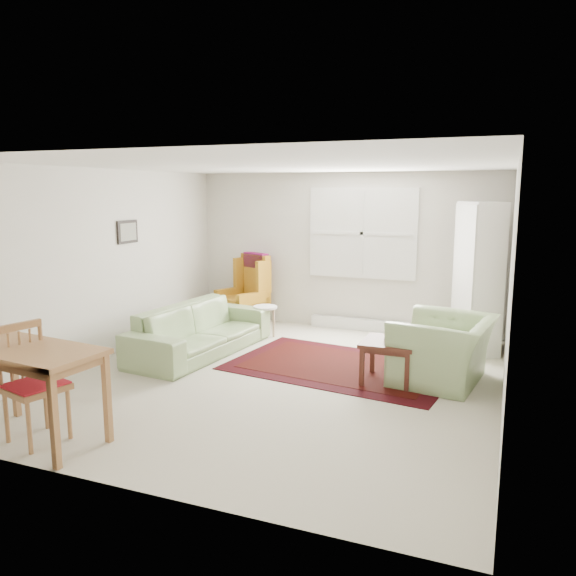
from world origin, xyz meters
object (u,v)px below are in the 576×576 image
at_px(desk, 32,394).
at_px(coffee_table, 389,361).
at_px(stool, 265,321).
at_px(cabinet, 478,278).
at_px(armchair, 443,343).
at_px(desk_chair, 35,384).
at_px(wingback_chair, 242,289).
at_px(sofa, 200,320).

bearing_deg(desk, coffee_table, 45.57).
xyz_separation_m(stool, cabinet, (3.03, 0.42, 0.79)).
bearing_deg(cabinet, armchair, -123.67).
bearing_deg(desk_chair, wingback_chair, 18.09).
distance_m(coffee_table, desk, 3.79).
xyz_separation_m(coffee_table, desk_chair, (-2.60, -2.71, 0.28)).
bearing_deg(coffee_table, cabinet, 64.21).
xyz_separation_m(sofa, stool, (0.48, 1.11, -0.22)).
xyz_separation_m(wingback_chair, desk, (0.23, -4.70, -0.16)).
bearing_deg(sofa, desk_chair, -173.05).
height_order(sofa, desk_chair, desk_chair).
bearing_deg(cabinet, coffee_table, -139.19).
distance_m(armchair, desk, 4.38).
relative_size(cabinet, desk_chair, 1.96).
distance_m(wingback_chair, stool, 1.03).
bearing_deg(desk, desk_chair, 0.00).
xyz_separation_m(armchair, cabinet, (0.27, 1.52, 0.57)).
height_order(sofa, desk, sofa).
relative_size(armchair, wingback_chair, 1.01).
xyz_separation_m(wingback_chair, coffee_table, (2.89, -1.99, -0.34)).
relative_size(sofa, armchair, 1.93).
height_order(sofa, wingback_chair, wingback_chair).
height_order(stool, desk_chair, desk_chair).
distance_m(sofa, stool, 1.23).
height_order(sofa, cabinet, cabinet).
relative_size(stool, desk, 0.36).
bearing_deg(cabinet, sofa, -179.76).
bearing_deg(cabinet, stool, 164.55).
height_order(coffee_table, desk_chair, desk_chair).
xyz_separation_m(sofa, coffee_table, (2.65, -0.23, -0.21)).
relative_size(wingback_chair, desk_chair, 1.12).
height_order(coffee_table, cabinet, cabinet).
height_order(sofa, stool, sofa).
bearing_deg(stool, coffee_table, -31.71).
bearing_deg(stool, desk, -96.74).
bearing_deg(armchair, cabinet, 177.97).
distance_m(coffee_table, cabinet, 2.11).
bearing_deg(desk_chair, coffee_table, -29.26).
distance_m(coffee_table, desk_chair, 3.77).
xyz_separation_m(cabinet, desk_chair, (-3.46, -4.47, -0.51)).
height_order(armchair, desk, armchair).
bearing_deg(armchair, desk, -39.31).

